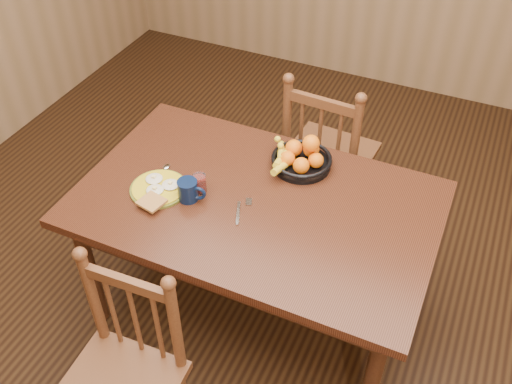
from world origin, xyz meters
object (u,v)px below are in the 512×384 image
at_px(dining_table, 256,214).
at_px(fruit_bowl, 301,158).
at_px(coffee_mug, 189,190).
at_px(chair_near, 123,378).
at_px(breakfast_plate, 158,189).
at_px(chair_far, 327,156).

xyz_separation_m(dining_table, fruit_bowl, (0.09, 0.31, 0.13)).
bearing_deg(coffee_mug, fruit_bowl, 49.14).
height_order(chair_near, breakfast_plate, chair_near).
relative_size(chair_near, fruit_bowl, 2.96).
bearing_deg(dining_table, chair_near, -101.70).
xyz_separation_m(chair_far, breakfast_plate, (-0.53, -0.87, 0.27)).
relative_size(breakfast_plate, coffee_mug, 2.22).
height_order(dining_table, breakfast_plate, breakfast_plate).
height_order(dining_table, chair_near, chair_near).
relative_size(dining_table, chair_far, 1.57).
relative_size(chair_far, breakfast_plate, 3.43).
relative_size(dining_table, breakfast_plate, 5.39).
height_order(chair_far, breakfast_plate, chair_far).
distance_m(coffee_mug, fruit_bowl, 0.56).
xyz_separation_m(breakfast_plate, coffee_mug, (0.15, 0.01, 0.04)).
bearing_deg(fruit_bowl, chair_near, -102.97).
bearing_deg(breakfast_plate, dining_table, 16.02).
xyz_separation_m(chair_near, breakfast_plate, (-0.25, 0.74, 0.30)).
xyz_separation_m(dining_table, chair_far, (0.10, 0.75, -0.17)).
bearing_deg(dining_table, breakfast_plate, -163.98).
bearing_deg(breakfast_plate, coffee_mug, 3.58).
relative_size(dining_table, coffee_mug, 11.96).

